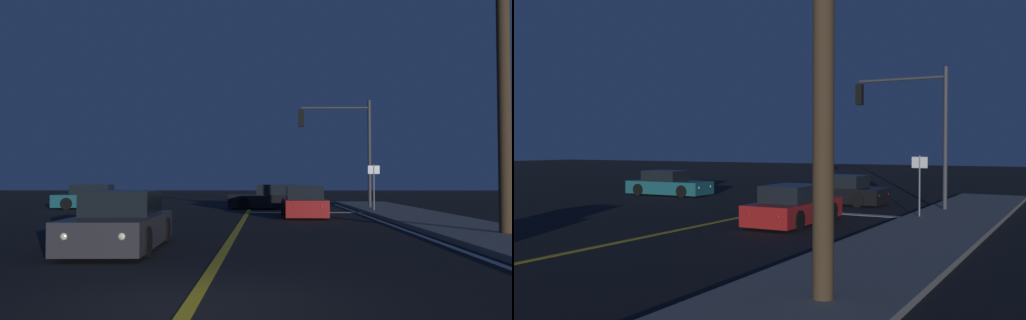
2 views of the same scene
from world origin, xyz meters
The scene contains 12 objects.
ground_plane centered at (0.00, 0.00, 0.00)m, with size 160.00×160.00×0.00m, color black.
sidewalk_right centered at (7.17, 11.13, 0.07)m, with size 3.20×40.06×0.15m, color slate.
lane_line_center centered at (0.00, 11.13, 0.01)m, with size 0.20×37.83×0.01m, color gold.
lane_line_edge_right centered at (5.32, 11.13, 0.01)m, with size 0.16×37.83×0.01m, color silver.
stop_bar centered at (2.79, 20.75, 0.01)m, with size 5.57×0.50×0.01m, color silver.
car_following_oncoming_black centered at (1.25, 24.23, 0.58)m, with size 4.77×2.10×1.34m.
car_mid_block_teal centered at (-8.50, 24.00, 0.58)m, with size 4.68×2.04×1.34m.
car_far_approaching_red centered at (2.52, 17.31, 0.58)m, with size 1.85×4.59×1.34m.
car_parked_curb_charcoal centered at (-2.40, 5.88, 0.58)m, with size 1.97×4.52×1.34m.
traffic_signal_near_right centered at (5.02, 23.05, 3.88)m, with size 3.84×0.28×5.83m.
utility_pole_right centered at (7.47, 8.55, 5.50)m, with size 1.47×0.35×10.76m.
street_sign_corner centered at (6.07, 20.25, 1.57)m, with size 0.56×0.06×2.33m.
Camera 1 is at (0.98, -7.09, 1.59)m, focal length 39.82 mm.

